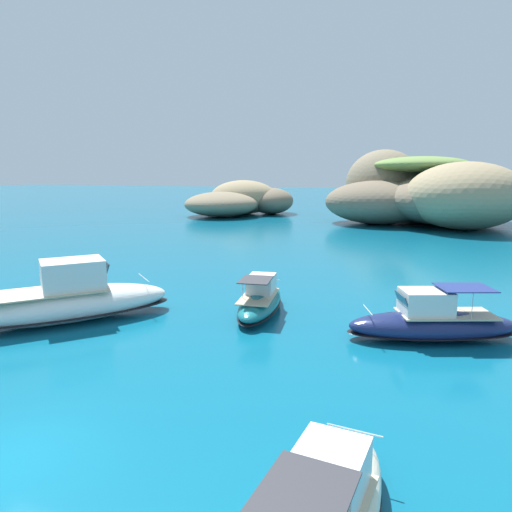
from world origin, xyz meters
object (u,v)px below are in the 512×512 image
Objects in this scene: islet_large at (427,194)px; islet_small at (242,200)px; motorboat_white at (65,301)px; motorboat_navy at (432,323)px; motorboat_teal at (260,300)px.

islet_large reaches higher than islet_small.
motorboat_navy is at bearing 11.80° from motorboat_white.
motorboat_white reaches higher than motorboat_teal.
motorboat_teal is (8.05, 4.45, -0.35)m from motorboat_white.
motorboat_teal is at bearing -99.63° from islet_large.
islet_small reaches higher than motorboat_white.
motorboat_navy is at bearing -60.49° from islet_small.
islet_large is 4.72× the size of motorboat_teal.
islet_small is at bearing 173.07° from islet_large.
islet_large is 47.23m from motorboat_navy.
motorboat_white reaches higher than motorboat_navy.
islet_large reaches higher than motorboat_white.
motorboat_navy is at bearing -7.90° from motorboat_teal.
motorboat_teal is at bearing -67.34° from islet_small.
islet_small is 3.22× the size of motorboat_teal.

